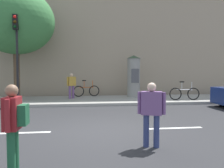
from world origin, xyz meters
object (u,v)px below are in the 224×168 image
at_px(pedestrian_in_light_jacket, 71,83).
at_px(bicycle_leaning, 87,91).
at_px(pedestrian_near_pole, 151,109).
at_px(bicycle_upright, 184,93).
at_px(traffic_light, 16,45).
at_px(poster_column, 134,76).
at_px(street_tree, 16,22).
at_px(pedestrian_in_red_top, 14,122).

distance_m(pedestrian_in_light_jacket, bicycle_leaning, 1.48).
relative_size(pedestrian_near_pole, bicycle_upright, 0.88).
xyz_separation_m(traffic_light, pedestrian_in_light_jacket, (2.59, 2.21, -2.08)).
distance_m(poster_column, street_tree, 7.88).
bearing_deg(bicycle_leaning, poster_column, -9.46).
bearing_deg(pedestrian_in_light_jacket, bicycle_upright, -14.15).
bearing_deg(pedestrian_near_pole, bicycle_upright, 60.83).
relative_size(poster_column, bicycle_leaning, 1.56).
height_order(traffic_light, pedestrian_in_red_top, traffic_light).
bearing_deg(poster_column, pedestrian_near_pole, -99.80).
relative_size(poster_column, bicycle_upright, 1.53).
distance_m(street_tree, pedestrian_near_pole, 11.23).
height_order(bicycle_leaning, bicycle_upright, same).
height_order(traffic_light, poster_column, traffic_light).
xyz_separation_m(street_tree, pedestrian_in_light_jacket, (3.16, 0.16, -3.63)).
xyz_separation_m(street_tree, pedestrian_near_pole, (5.50, -9.03, -3.79)).
height_order(poster_column, bicycle_leaning, poster_column).
distance_m(pedestrian_in_light_jacket, bicycle_upright, 6.78).
bearing_deg(bicycle_upright, pedestrian_near_pole, -119.17).
xyz_separation_m(poster_column, street_tree, (-7.17, -0.65, 3.19)).
distance_m(pedestrian_in_red_top, bicycle_leaning, 11.48).
bearing_deg(bicycle_leaning, bicycle_upright, -25.33).
distance_m(traffic_light, pedestrian_in_red_top, 8.72).
xyz_separation_m(traffic_light, street_tree, (-0.56, 2.05, 1.55)).
distance_m(street_tree, pedestrian_in_light_jacket, 4.82).
height_order(pedestrian_in_red_top, bicycle_upright, pedestrian_in_red_top).
bearing_deg(pedestrian_near_pole, traffic_light, 125.25).
height_order(pedestrian_near_pole, bicycle_upright, pedestrian_near_pole).
relative_size(poster_column, pedestrian_near_pole, 1.73).
xyz_separation_m(bicycle_leaning, bicycle_upright, (5.61, -2.65, 0.00)).
bearing_deg(pedestrian_in_light_jacket, street_tree, -177.07).
xyz_separation_m(poster_column, bicycle_upright, (2.54, -2.14, -0.98)).
bearing_deg(bicycle_leaning, pedestrian_near_pole, -82.20).
relative_size(pedestrian_near_pole, bicycle_leaning, 0.90).
height_order(pedestrian_in_light_jacket, bicycle_upright, pedestrian_in_light_jacket).
height_order(pedestrian_in_light_jacket, bicycle_leaning, pedestrian_in_light_jacket).
height_order(pedestrian_in_red_top, pedestrian_near_pole, pedestrian_in_red_top).
relative_size(traffic_light, bicycle_upright, 2.54).
bearing_deg(pedestrian_near_pole, poster_column, 80.20).
relative_size(street_tree, pedestrian_near_pole, 4.15).
distance_m(traffic_light, pedestrian_in_light_jacket, 3.99).
relative_size(pedestrian_near_pole, pedestrian_in_light_jacket, 1.01).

